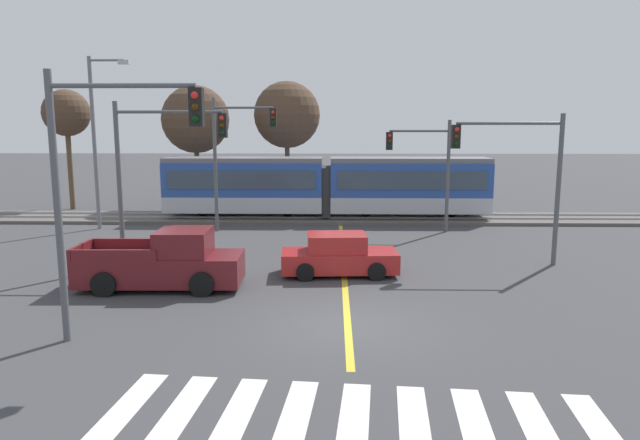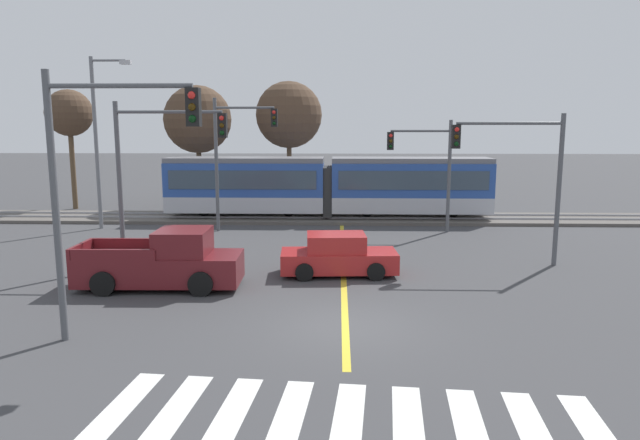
# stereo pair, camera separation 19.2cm
# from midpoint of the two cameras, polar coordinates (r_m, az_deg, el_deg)

# --- Properties ---
(ground_plane) EXTENTS (200.00, 200.00, 0.00)m
(ground_plane) POSITION_cam_midpoint_polar(r_m,az_deg,el_deg) (15.76, 2.44, -10.57)
(ground_plane) COLOR #3D3D3F
(track_bed) EXTENTS (120.00, 4.00, 0.18)m
(track_bed) POSITION_cam_midpoint_polar(r_m,az_deg,el_deg) (33.18, 1.87, 0.18)
(track_bed) COLOR #56514C
(track_bed) RESTS_ON ground
(rail_near) EXTENTS (120.00, 0.08, 0.10)m
(rail_near) POSITION_cam_midpoint_polar(r_m,az_deg,el_deg) (32.45, 1.88, 0.23)
(rail_near) COLOR #939399
(rail_near) RESTS_ON track_bed
(rail_far) EXTENTS (120.00, 0.08, 0.10)m
(rail_far) POSITION_cam_midpoint_polar(r_m,az_deg,el_deg) (33.87, 1.86, 0.61)
(rail_far) COLOR #939399
(rail_far) RESTS_ON track_bed
(light_rail_tram) EXTENTS (18.50, 2.64, 3.43)m
(light_rail_tram) POSITION_cam_midpoint_polar(r_m,az_deg,el_deg) (32.92, 0.47, 3.56)
(light_rail_tram) COLOR #B7BAC1
(light_rail_tram) RESTS_ON track_bed
(crosswalk_stripe_0) EXTENTS (0.79, 2.84, 0.01)m
(crosswalk_stripe_0) POSITION_cam_midpoint_polar(r_m,az_deg,el_deg) (12.28, -19.06, -17.10)
(crosswalk_stripe_0) COLOR silver
(crosswalk_stripe_0) RESTS_ON ground
(crosswalk_stripe_1) EXTENTS (0.79, 2.84, 0.01)m
(crosswalk_stripe_1) POSITION_cam_midpoint_polar(r_m,az_deg,el_deg) (11.88, -14.01, -17.79)
(crosswalk_stripe_1) COLOR silver
(crosswalk_stripe_1) RESTS_ON ground
(crosswalk_stripe_2) EXTENTS (0.79, 2.84, 0.01)m
(crosswalk_stripe_2) POSITION_cam_midpoint_polar(r_m,az_deg,el_deg) (11.57, -8.62, -18.38)
(crosswalk_stripe_2) COLOR silver
(crosswalk_stripe_2) RESTS_ON ground
(crosswalk_stripe_3) EXTENTS (0.79, 2.84, 0.01)m
(crosswalk_stripe_3) POSITION_cam_midpoint_polar(r_m,az_deg,el_deg) (11.36, -2.94, -18.83)
(crosswalk_stripe_3) COLOR silver
(crosswalk_stripe_3) RESTS_ON ground
(crosswalk_stripe_4) EXTENTS (0.79, 2.84, 0.01)m
(crosswalk_stripe_4) POSITION_cam_midpoint_polar(r_m,az_deg,el_deg) (11.26, 2.92, -19.12)
(crosswalk_stripe_4) COLOR silver
(crosswalk_stripe_4) RESTS_ON ground
(crosswalk_stripe_5) EXTENTS (0.79, 2.84, 0.01)m
(crosswalk_stripe_5) POSITION_cam_midpoint_polar(r_m,az_deg,el_deg) (11.26, 8.85, -19.22)
(crosswalk_stripe_5) COLOR silver
(crosswalk_stripe_5) RESTS_ON ground
(crosswalk_stripe_6) EXTENTS (0.79, 2.84, 0.01)m
(crosswalk_stripe_6) POSITION_cam_midpoint_polar(r_m,az_deg,el_deg) (11.37, 14.72, -19.13)
(crosswalk_stripe_6) COLOR silver
(crosswalk_stripe_6) RESTS_ON ground
(crosswalk_stripe_7) EXTENTS (0.79, 2.84, 0.01)m
(crosswalk_stripe_7) POSITION_cam_midpoint_polar(r_m,az_deg,el_deg) (11.58, 20.41, -18.87)
(crosswalk_stripe_7) COLOR silver
(crosswalk_stripe_7) RESTS_ON ground
(crosswalk_stripe_8) EXTENTS (0.79, 2.84, 0.01)m
(crosswalk_stripe_8) POSITION_cam_midpoint_polar(r_m,az_deg,el_deg) (11.89, 25.84, -18.45)
(crosswalk_stripe_8) COLOR silver
(crosswalk_stripe_8) RESTS_ON ground
(lane_centre_line) EXTENTS (0.20, 18.87, 0.01)m
(lane_centre_line) POSITION_cam_midpoint_polar(r_m,az_deg,el_deg) (21.99, 2.12, -4.78)
(lane_centre_line) COLOR gold
(lane_centre_line) RESTS_ON ground
(sedan_crossing) EXTENTS (4.29, 2.10, 1.52)m
(sedan_crossing) POSITION_cam_midpoint_polar(r_m,az_deg,el_deg) (20.84, 1.64, -3.60)
(sedan_crossing) COLOR #B22323
(sedan_crossing) RESTS_ON ground
(pickup_truck) EXTENTS (5.45, 2.34, 1.98)m
(pickup_truck) POSITION_cam_midpoint_polar(r_m,az_deg,el_deg) (19.84, -15.55, -4.19)
(pickup_truck) COLOR maroon
(pickup_truck) RESTS_ON ground
(traffic_light_mid_left) EXTENTS (4.25, 0.38, 6.29)m
(traffic_light_mid_left) POSITION_cam_midpoint_polar(r_m,az_deg,el_deg) (22.43, -16.41, 5.99)
(traffic_light_mid_left) COLOR #515459
(traffic_light_mid_left) RESTS_ON ground
(traffic_light_mid_right) EXTENTS (4.25, 0.38, 5.86)m
(traffic_light_mid_right) POSITION_cam_midpoint_polar(r_m,az_deg,el_deg) (23.17, 19.25, 5.29)
(traffic_light_mid_right) COLOR #515459
(traffic_light_mid_right) RESTS_ON ground
(traffic_light_far_left) EXTENTS (3.25, 0.38, 6.79)m
(traffic_light_far_left) POSITION_cam_midpoint_polar(r_m,az_deg,el_deg) (29.46, -8.77, 7.34)
(traffic_light_far_left) COLOR #515459
(traffic_light_far_left) RESTS_ON ground
(traffic_light_far_right) EXTENTS (3.25, 0.38, 5.69)m
(traffic_light_far_right) POSITION_cam_midpoint_polar(r_m,az_deg,el_deg) (29.45, 10.42, 5.93)
(traffic_light_far_right) COLOR #515459
(traffic_light_far_right) RESTS_ON ground
(traffic_light_near_left) EXTENTS (3.75, 0.38, 6.70)m
(traffic_light_near_left) POSITION_cam_midpoint_polar(r_m,az_deg,el_deg) (14.76, -21.26, 5.03)
(traffic_light_near_left) COLOR #515459
(traffic_light_near_left) RESTS_ON ground
(street_lamp_west) EXTENTS (2.16, 0.28, 8.88)m
(street_lamp_west) POSITION_cam_midpoint_polar(r_m,az_deg,el_deg) (31.99, -21.54, 8.08)
(street_lamp_west) COLOR slate
(street_lamp_west) RESTS_ON ground
(bare_tree_far_west) EXTENTS (2.98, 2.98, 7.72)m
(bare_tree_far_west) POSITION_cam_midpoint_polar(r_m,az_deg,el_deg) (40.51, -24.15, 9.65)
(bare_tree_far_west) COLOR brown
(bare_tree_far_west) RESTS_ON ground
(bare_tree_west) EXTENTS (4.36, 4.36, 8.00)m
(bare_tree_west) POSITION_cam_midpoint_polar(r_m,az_deg,el_deg) (38.32, -12.48, 9.77)
(bare_tree_west) COLOR brown
(bare_tree_west) RESTS_ON ground
(bare_tree_east) EXTENTS (4.38, 4.38, 8.32)m
(bare_tree_east) POSITION_cam_midpoint_polar(r_m,az_deg,el_deg) (38.34, -3.48, 10.43)
(bare_tree_east) COLOR brown
(bare_tree_east) RESTS_ON ground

